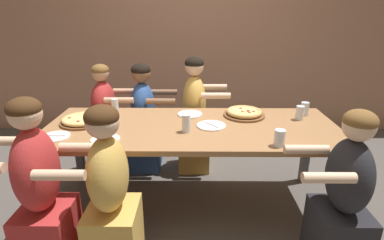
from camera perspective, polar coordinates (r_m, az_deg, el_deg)
ground_plane at (r=2.78m, az=-0.00°, el=-15.78°), size 18.00×18.00×0.00m
restaurant_back_panel at (r=4.08m, az=0.22°, el=19.82°), size 10.00×0.06×3.20m
dining_table at (r=2.44m, az=-0.00°, el=-2.70°), size 2.35×0.93×0.76m
pizza_board_main at (r=2.66m, az=9.90°, el=1.34°), size 0.36×0.36×0.06m
pizza_board_second at (r=2.63m, az=-20.01°, el=0.04°), size 0.37×0.37×0.05m
empty_plate_a at (r=2.24m, az=-16.17°, el=-3.56°), size 0.21×0.21×0.02m
empty_plate_b at (r=2.40m, az=3.70°, el=-1.07°), size 0.23×0.23×0.02m
empty_plate_c at (r=2.66m, az=-0.38°, el=1.12°), size 0.22×0.22×0.02m
empty_plate_d at (r=2.41m, az=-24.62°, el=-2.92°), size 0.21×0.21×0.02m
drinking_glass_a at (r=2.13m, az=16.33°, el=-3.53°), size 0.07×0.07×0.12m
drinking_glass_b at (r=2.74m, az=-14.42°, el=2.30°), size 0.06×0.06×0.14m
drinking_glass_c at (r=2.81m, az=20.66°, el=1.90°), size 0.07×0.07×0.12m
drinking_glass_d at (r=2.27m, az=-1.10°, el=-0.77°), size 0.07×0.07×0.14m
drinking_glass_e at (r=2.69m, az=19.82°, el=1.12°), size 0.07×0.07×0.12m
diner_near_midleft at (r=1.99m, az=-15.30°, el=-14.57°), size 0.51×0.40×1.15m
diner_far_center at (r=3.12m, az=0.48°, el=-0.03°), size 0.51×0.40×1.21m
diner_near_left at (r=2.13m, az=-26.73°, el=-13.12°), size 0.51×0.40×1.19m
diner_far_left at (r=3.27m, az=-16.04°, el=-0.65°), size 0.51×0.40×1.14m
diner_near_right at (r=2.14m, az=26.72°, el=-14.10°), size 0.51×0.40×1.12m
diner_far_midleft at (r=3.18m, az=-9.10°, el=-0.47°), size 0.51×0.40×1.14m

